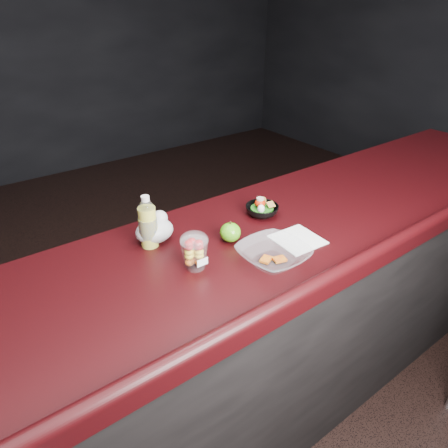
{
  "coord_description": "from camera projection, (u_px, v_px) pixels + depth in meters",
  "views": [
    {
      "loc": [
        -0.67,
        -0.66,
        1.79
      ],
      "look_at": [
        0.05,
        0.32,
        1.1
      ],
      "focal_mm": 32.0,
      "sensor_mm": 36.0,
      "label": 1
    }
  ],
  "objects": [
    {
      "name": "counter",
      "position": [
        217.0,
        354.0,
        1.65
      ],
      "size": [
        4.06,
        0.71,
        1.02
      ],
      "color": "black",
      "rests_on": "ground"
    },
    {
      "name": "plastic_bag",
      "position": [
        155.0,
        229.0,
        1.43
      ],
      "size": [
        0.14,
        0.11,
        0.1
      ],
      "color": "silver",
      "rests_on": "counter"
    },
    {
      "name": "snack_bowl",
      "position": [
        262.0,
        209.0,
        1.61
      ],
      "size": [
        0.17,
        0.17,
        0.07
      ],
      "rotation": [
        0.0,
        0.0,
        -0.33
      ],
      "color": "black",
      "rests_on": "counter"
    },
    {
      "name": "paper_napkin",
      "position": [
        297.0,
        240.0,
        1.45
      ],
      "size": [
        0.17,
        0.17,
        0.0
      ],
      "primitive_type": "cube",
      "rotation": [
        0.0,
        0.0,
        -0.06
      ],
      "color": "white",
      "rests_on": "counter"
    },
    {
      "name": "fruit_cup",
      "position": [
        195.0,
        250.0,
        1.28
      ],
      "size": [
        0.09,
        0.09,
        0.13
      ],
      "color": "white",
      "rests_on": "counter"
    },
    {
      "name": "green_apple",
      "position": [
        230.0,
        232.0,
        1.43
      ],
      "size": [
        0.08,
        0.08,
        0.08
      ],
      "color": "#278E10",
      "rests_on": "counter"
    },
    {
      "name": "takeout_bowl",
      "position": [
        273.0,
        255.0,
        1.32
      ],
      "size": [
        0.23,
        0.23,
        0.06
      ],
      "rotation": [
        0.0,
        0.0,
        0.03
      ],
      "color": "silver",
      "rests_on": "counter"
    },
    {
      "name": "lemonade_bottle",
      "position": [
        148.0,
        226.0,
        1.38
      ],
      "size": [
        0.06,
        0.06,
        0.19
      ],
      "color": "yellow",
      "rests_on": "counter"
    }
  ]
}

